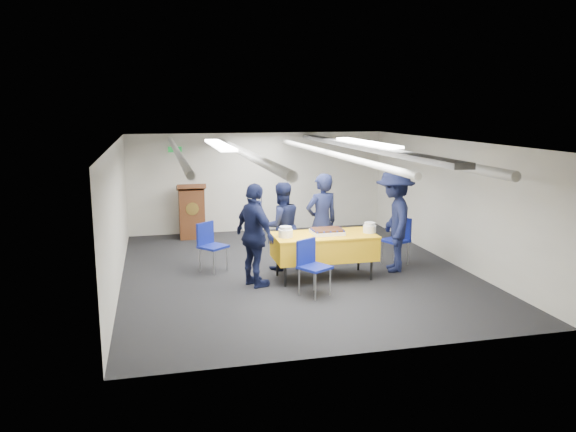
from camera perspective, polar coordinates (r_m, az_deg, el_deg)
The scene contains 14 objects.
ground at distance 10.10m, azimuth 0.69°, elevation -5.60°, with size 7.00×7.00×0.00m, color black.
room_shell at distance 10.15m, azimuth 0.66°, elevation 4.93°, with size 6.00×7.00×2.30m.
serving_table at distance 9.57m, azimuth 3.68°, elevation -3.09°, with size 1.73×0.86×0.77m.
sheet_cake at distance 9.53m, azimuth 4.00°, elevation -1.57°, with size 0.54×0.42×0.09m.
plate_stack_left at distance 9.28m, azimuth -0.25°, elevation -1.65°, with size 0.24×0.24×0.18m.
plate_stack_right at distance 9.72m, azimuth 8.29°, elevation -1.19°, with size 0.22×0.22×0.18m.
podium at distance 12.66m, azimuth -9.75°, elevation 0.52°, with size 0.62×0.53×1.25m.
chair_near at distance 8.76m, azimuth 2.34°, elevation -4.62°, with size 0.58×0.58×0.87m.
chair_right at distance 10.65m, azimuth 11.17°, elevation -1.97°, with size 0.55×0.55×0.87m.
chair_left at distance 10.10m, azimuth -7.97°, elevation -2.59°, with size 0.59×0.59×0.87m.
sailor_a at distance 10.00m, azimuth 3.45°, elevation -0.62°, with size 0.64×0.42×1.75m, color black.
sailor_b at distance 10.06m, azimuth -0.70°, elevation -1.02°, with size 0.77×0.60×1.58m, color black.
sailor_c at distance 9.08m, azimuth -3.38°, elevation -1.99°, with size 0.99×0.41×1.70m, color black.
sailor_d at distance 10.10m, azimuth 10.75°, elevation -0.46°, with size 1.18×0.68×1.82m, color black.
Camera 1 is at (-2.37, -9.38, 2.90)m, focal length 35.00 mm.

